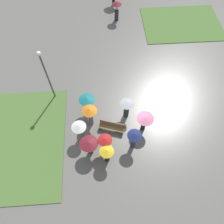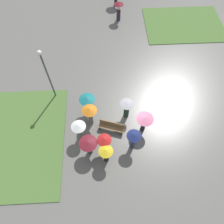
{
  "view_description": "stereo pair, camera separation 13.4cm",
  "coord_description": "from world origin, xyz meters",
  "px_view_note": "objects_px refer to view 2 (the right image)",
  "views": [
    {
      "loc": [
        -1.53,
        -8.17,
        14.32
      ],
      "look_at": [
        -0.99,
        -0.18,
        0.88
      ],
      "focal_mm": 35.0,
      "sensor_mm": 36.0,
      "label": 1
    },
    {
      "loc": [
        -1.4,
        -8.18,
        14.32
      ],
      "look_at": [
        -0.99,
        -0.18,
        0.88
      ],
      "focal_mm": 35.0,
      "sensor_mm": 36.0,
      "label": 2
    }
  ],
  "objects_px": {
    "crowd_person_pink": "(145,121)",
    "crowd_person_grey": "(127,107)",
    "crowd_person_teal": "(87,102)",
    "crowd_person_maroon": "(89,144)",
    "lone_walker_far_path": "(119,9)",
    "crowd_person_navy": "(134,138)",
    "lamp_post": "(46,70)",
    "crowd_person_red": "(104,142)",
    "crowd_person_white": "(79,129)",
    "crowd_person_yellow": "(106,153)",
    "crowd_person_orange": "(90,113)",
    "park_bench": "(112,126)"
  },
  "relations": [
    {
      "from": "crowd_person_pink",
      "to": "crowd_person_maroon",
      "type": "height_order",
      "value": "crowd_person_pink"
    },
    {
      "from": "park_bench",
      "to": "crowd_person_white",
      "type": "distance_m",
      "value": 2.39
    },
    {
      "from": "crowd_person_red",
      "to": "crowd_person_maroon",
      "type": "xyz_separation_m",
      "value": [
        -1.02,
        -0.12,
        -0.04
      ]
    },
    {
      "from": "park_bench",
      "to": "crowd_person_maroon",
      "type": "distance_m",
      "value": 2.41
    },
    {
      "from": "crowd_person_pink",
      "to": "crowd_person_grey",
      "type": "distance_m",
      "value": 1.64
    },
    {
      "from": "crowd_person_teal",
      "to": "crowd_person_orange",
      "type": "distance_m",
      "value": 1.0
    },
    {
      "from": "crowd_person_maroon",
      "to": "lone_walker_far_path",
      "type": "relative_size",
      "value": 0.9
    },
    {
      "from": "crowd_person_pink",
      "to": "crowd_person_orange",
      "type": "bearing_deg",
      "value": 119.61
    },
    {
      "from": "lone_walker_far_path",
      "to": "crowd_person_yellow",
      "type": "bearing_deg",
      "value": 146.82
    },
    {
      "from": "crowd_person_yellow",
      "to": "crowd_person_red",
      "type": "relative_size",
      "value": 0.97
    },
    {
      "from": "crowd_person_teal",
      "to": "crowd_person_maroon",
      "type": "xyz_separation_m",
      "value": [
        0.09,
        -3.25,
        0.02
      ]
    },
    {
      "from": "lone_walker_far_path",
      "to": "crowd_person_orange",
      "type": "bearing_deg",
      "value": 140.44
    },
    {
      "from": "lamp_post",
      "to": "crowd_person_navy",
      "type": "distance_m",
      "value": 7.51
    },
    {
      "from": "crowd_person_yellow",
      "to": "crowd_person_teal",
      "type": "xyz_separation_m",
      "value": [
        -1.18,
        3.86,
        0.06
      ]
    },
    {
      "from": "crowd_person_maroon",
      "to": "lone_walker_far_path",
      "type": "bearing_deg",
      "value": 22.12
    },
    {
      "from": "crowd_person_teal",
      "to": "crowd_person_maroon",
      "type": "bearing_deg",
      "value": 28.97
    },
    {
      "from": "lamp_post",
      "to": "crowd_person_red",
      "type": "height_order",
      "value": "lamp_post"
    },
    {
      "from": "crowd_person_navy",
      "to": "lone_walker_far_path",
      "type": "relative_size",
      "value": 0.98
    },
    {
      "from": "crowd_person_pink",
      "to": "crowd_person_maroon",
      "type": "bearing_deg",
      "value": 152.96
    },
    {
      "from": "crowd_person_red",
      "to": "crowd_person_teal",
      "type": "relative_size",
      "value": 0.99
    },
    {
      "from": "crowd_person_orange",
      "to": "crowd_person_red",
      "type": "bearing_deg",
      "value": -12.77
    },
    {
      "from": "crowd_person_teal",
      "to": "crowd_person_navy",
      "type": "bearing_deg",
      "value": 72.57
    },
    {
      "from": "lone_walker_far_path",
      "to": "crowd_person_navy",
      "type": "bearing_deg",
      "value": 153.94
    },
    {
      "from": "lamp_post",
      "to": "crowd_person_navy",
      "type": "height_order",
      "value": "lamp_post"
    },
    {
      "from": "lamp_post",
      "to": "lone_walker_far_path",
      "type": "xyz_separation_m",
      "value": [
        5.63,
        9.16,
        -1.78
      ]
    },
    {
      "from": "lamp_post",
      "to": "crowd_person_yellow",
      "type": "bearing_deg",
      "value": -54.94
    },
    {
      "from": "crowd_person_grey",
      "to": "park_bench",
      "type": "bearing_deg",
      "value": 47.6
    },
    {
      "from": "crowd_person_yellow",
      "to": "crowd_person_maroon",
      "type": "relative_size",
      "value": 1.04
    },
    {
      "from": "crowd_person_pink",
      "to": "crowd_person_yellow",
      "type": "relative_size",
      "value": 0.98
    },
    {
      "from": "park_bench",
      "to": "crowd_person_orange",
      "type": "height_order",
      "value": "crowd_person_orange"
    },
    {
      "from": "lamp_post",
      "to": "lone_walker_far_path",
      "type": "distance_m",
      "value": 10.9
    },
    {
      "from": "crowd_person_red",
      "to": "crowd_person_grey",
      "type": "xyz_separation_m",
      "value": [
        1.67,
        2.62,
        -0.16
      ]
    },
    {
      "from": "crowd_person_orange",
      "to": "crowd_person_grey",
      "type": "distance_m",
      "value": 2.66
    },
    {
      "from": "crowd_person_teal",
      "to": "lone_walker_far_path",
      "type": "height_order",
      "value": "lone_walker_far_path"
    },
    {
      "from": "lone_walker_far_path",
      "to": "crowd_person_grey",
      "type": "bearing_deg",
      "value": 152.85
    },
    {
      "from": "crowd_person_pink",
      "to": "crowd_person_teal",
      "type": "distance_m",
      "value": 4.24
    },
    {
      "from": "park_bench",
      "to": "crowd_person_yellow",
      "type": "height_order",
      "value": "crowd_person_yellow"
    },
    {
      "from": "lamp_post",
      "to": "crowd_person_red",
      "type": "xyz_separation_m",
      "value": [
        3.78,
        -4.75,
        -1.67
      ]
    },
    {
      "from": "lamp_post",
      "to": "crowd_person_navy",
      "type": "relative_size",
      "value": 2.52
    },
    {
      "from": "crowd_person_maroon",
      "to": "crowd_person_navy",
      "type": "bearing_deg",
      "value": -51.13
    },
    {
      "from": "crowd_person_orange",
      "to": "crowd_person_teal",
      "type": "bearing_deg",
      "value": 154.08
    },
    {
      "from": "crowd_person_red",
      "to": "crowd_person_navy",
      "type": "relative_size",
      "value": 0.98
    },
    {
      "from": "lamp_post",
      "to": "crowd_person_white",
      "type": "relative_size",
      "value": 2.49
    },
    {
      "from": "crowd_person_pink",
      "to": "lone_walker_far_path",
      "type": "relative_size",
      "value": 0.91
    },
    {
      "from": "crowd_person_yellow",
      "to": "crowd_person_grey",
      "type": "distance_m",
      "value": 3.72
    },
    {
      "from": "lamp_post",
      "to": "park_bench",
      "type": "bearing_deg",
      "value": -36.78
    },
    {
      "from": "crowd_person_orange",
      "to": "lone_walker_far_path",
      "type": "height_order",
      "value": "crowd_person_orange"
    },
    {
      "from": "crowd_person_pink",
      "to": "crowd_person_red",
      "type": "relative_size",
      "value": 0.95
    },
    {
      "from": "crowd_person_grey",
      "to": "crowd_person_white",
      "type": "xyz_separation_m",
      "value": [
        -3.32,
        -1.61,
        0.08
      ]
    },
    {
      "from": "crowd_person_teal",
      "to": "crowd_person_maroon",
      "type": "relative_size",
      "value": 1.08
    }
  ]
}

